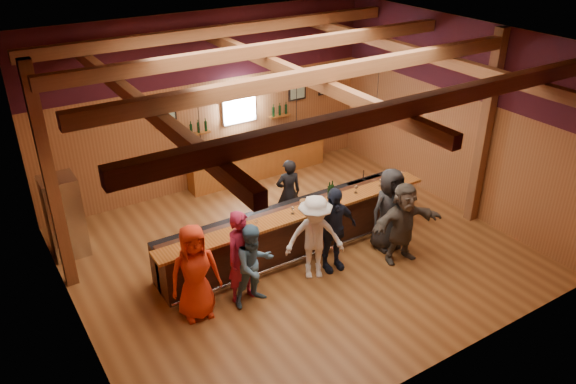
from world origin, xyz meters
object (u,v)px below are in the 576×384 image
at_px(bar_counter, 292,229).
at_px(customer_dark, 389,209).
at_px(customer_denim, 254,265).
at_px(customer_navy, 332,230).
at_px(stainless_fridge, 64,216).
at_px(ice_bucket, 304,205).
at_px(bartender, 288,193).
at_px(customer_orange, 195,272).
at_px(bottle_a, 329,192).
at_px(back_bar_cabinet, 258,160).
at_px(customer_redvest, 242,257).
at_px(customer_brown, 403,223).
at_px(customer_white, 315,238).

distance_m(bar_counter, customer_dark, 2.11).
distance_m(customer_denim, customer_navy, 1.88).
bearing_deg(stainless_fridge, ice_bucket, -33.32).
relative_size(customer_dark, bartender, 1.14).
xyz_separation_m(stainless_fridge, customer_orange, (1.49, -3.34, 0.04)).
relative_size(bar_counter, customer_orange, 3.37).
relative_size(customer_navy, bottle_a, 4.85).
bearing_deg(bar_counter, bartender, 62.08).
height_order(back_bar_cabinet, customer_dark, customer_dark).
xyz_separation_m(customer_dark, bottle_a, (-0.98, 0.84, 0.32)).
xyz_separation_m(bar_counter, bottle_a, (0.82, -0.17, 0.74)).
height_order(customer_redvest, bottle_a, customer_redvest).
bearing_deg(customer_brown, back_bar_cabinet, 103.62).
height_order(bar_counter, bartender, bartender).
relative_size(customer_brown, bottle_a, 4.69).
xyz_separation_m(customer_navy, bottle_a, (0.52, 0.83, 0.34)).
relative_size(back_bar_cabinet, customer_white, 2.20).
bearing_deg(back_bar_cabinet, customer_navy, -100.85).
height_order(back_bar_cabinet, customer_navy, customer_navy).
height_order(back_bar_cabinet, bottle_a, bottle_a).
bearing_deg(customer_dark, customer_redvest, -178.09).
distance_m(back_bar_cabinet, customer_redvest, 5.35).
bearing_deg(customer_brown, bartender, 123.45).
distance_m(customer_orange, customer_navy, 2.94).
distance_m(customer_orange, ice_bucket, 2.79).
distance_m(back_bar_cabinet, ice_bucket, 4.10).
distance_m(bar_counter, stainless_fridge, 4.81).
bearing_deg(customer_navy, bottle_a, 64.10).
relative_size(bartender, ice_bucket, 7.48).
bearing_deg(stainless_fridge, bottle_a, -28.00).
relative_size(bar_counter, customer_navy, 3.41).
xyz_separation_m(customer_denim, customer_navy, (1.87, 0.12, 0.09)).
height_order(customer_brown, customer_dark, customer_dark).
height_order(customer_brown, bottle_a, customer_brown).
bearing_deg(ice_bucket, customer_dark, -22.21).
xyz_separation_m(customer_redvest, customer_brown, (3.42, -0.62, -0.05)).
bearing_deg(customer_denim, back_bar_cabinet, 56.43).
bearing_deg(stainless_fridge, customer_redvest, -54.30).
relative_size(bar_counter, customer_dark, 3.37).
bearing_deg(customer_redvest, customer_orange, 165.51).
xyz_separation_m(bartender, ice_bucket, (-0.42, -1.28, 0.40)).
distance_m(stainless_fridge, bartender, 4.86).
bearing_deg(bartender, back_bar_cabinet, -91.49).
height_order(customer_navy, bartender, customer_navy).
distance_m(back_bar_cabinet, customer_denim, 5.46).
relative_size(customer_orange, bottle_a, 4.91).
xyz_separation_m(customer_orange, customer_white, (2.47, -0.16, -0.03)).
bearing_deg(stainless_fridge, customer_white, -41.48).
height_order(customer_denim, customer_dark, customer_dark).
bearing_deg(bottle_a, customer_dark, -40.50).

